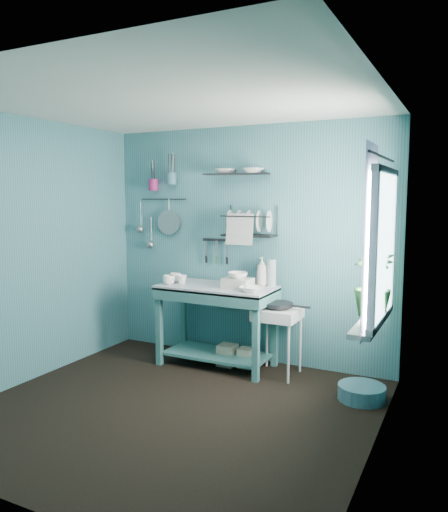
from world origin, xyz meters
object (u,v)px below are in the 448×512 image
at_px(mug_right, 175,278).
at_px(hotplate_stand, 277,341).
at_px(storage_tin_small, 246,358).
at_px(colander, 169,222).
at_px(mug_mid, 182,279).
at_px(potted_plant, 373,283).
at_px(water_bottle, 272,273).
at_px(wash_tub, 238,283).
at_px(mug_left, 169,280).
at_px(work_counter, 217,326).
at_px(soap_bottle, 262,272).
at_px(floor_basin, 362,393).
at_px(dish_rack, 249,221).
at_px(utensil_cup_teal, 171,178).
at_px(utensil_cup_magenta, 153,185).
at_px(frying_pan, 278,304).
at_px(storage_tin_large, 227,355).

bearing_deg(mug_right, hotplate_stand, 1.27).
bearing_deg(storage_tin_small, colander, 167.77).
xyz_separation_m(mug_mid, potted_plant, (2.04, -0.49, 0.20)).
bearing_deg(water_bottle, wash_tub, -138.37).
bearing_deg(mug_left, storage_tin_small, 17.10).
xyz_separation_m(work_counter, potted_plant, (1.66, -0.55, 0.67)).
height_order(work_counter, mug_left, mug_left).
height_order(soap_bottle, water_bottle, soap_bottle).
distance_m(soap_bottle, floor_basin, 1.52).
bearing_deg(dish_rack, utensil_cup_teal, 179.29).
relative_size(mug_left, utensil_cup_magenta, 0.95).
distance_m(wash_tub, potted_plant, 1.52).
bearing_deg(storage_tin_small, water_bottle, 32.47).
bearing_deg(water_bottle, colander, 175.87).
relative_size(utensil_cup_teal, storage_tin_small, 0.65).
relative_size(mug_left, mug_mid, 1.23).
height_order(work_counter, colander, colander).
xyz_separation_m(storage_tin_small, floor_basin, (1.24, -0.31, -0.04)).
distance_m(mug_left, potted_plant, 2.18).
relative_size(work_counter, storage_tin_small, 5.98).
bearing_deg(hotplate_stand, wash_tub, -176.72).
bearing_deg(mug_right, colander, 131.58).
xyz_separation_m(work_counter, wash_tub, (0.25, -0.02, 0.47)).
bearing_deg(work_counter, mug_left, -163.52).
bearing_deg(utensil_cup_magenta, frying_pan, -9.06).
relative_size(utensil_cup_magenta, floor_basin, 0.32).
height_order(mug_left, storage_tin_large, mug_left).
bearing_deg(colander, mug_left, -57.80).
bearing_deg(water_bottle, utensil_cup_magenta, 177.53).
distance_m(wash_tub, utensil_cup_teal, 1.47).
distance_m(soap_bottle, dish_rack, 0.54).
bearing_deg(hotplate_stand, work_counter, 179.17).
bearing_deg(wash_tub, water_bottle, 41.63).
bearing_deg(mug_mid, mug_left, -135.00).
height_order(work_counter, frying_pan, work_counter).
bearing_deg(storage_tin_small, soap_bottle, 45.00).
relative_size(mug_mid, utensil_cup_teal, 0.77).
bearing_deg(water_bottle, mug_left, -159.19).
bearing_deg(potted_plant, mug_left, 169.58).
height_order(mug_left, mug_right, same).
xyz_separation_m(mug_left, water_bottle, (1.00, 0.38, 0.09)).
bearing_deg(hotplate_stand, mug_right, 178.21).
distance_m(wash_tub, storage_tin_small, 0.81).
distance_m(frying_pan, colander, 1.65).
bearing_deg(potted_plant, colander, 160.42).
bearing_deg(mug_left, frying_pan, 9.24).
height_order(frying_pan, colander, colander).
distance_m(mug_left, utensil_cup_teal, 1.18).
distance_m(water_bottle, storage_tin_large, 0.99).
xyz_separation_m(mug_mid, utensil_cup_teal, (-0.33, 0.34, 1.07)).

